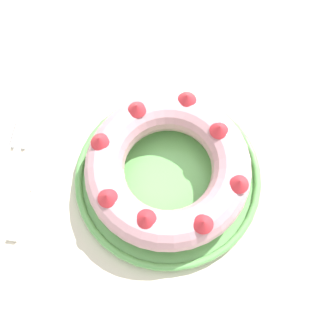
{
  "coord_description": "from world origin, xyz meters",
  "views": [
    {
      "loc": [
        0.04,
        -0.19,
        1.41
      ],
      "look_at": [
        0.01,
        0.03,
        0.82
      ],
      "focal_mm": 42.0,
      "sensor_mm": 36.0,
      "label": 1
    }
  ],
  "objects_px": {
    "serving_dish": "(168,177)",
    "cake_knife": "(25,192)",
    "bundt_cake": "(168,168)",
    "fork": "(14,164)"
  },
  "relations": [
    {
      "from": "serving_dish",
      "to": "cake_knife",
      "type": "height_order",
      "value": "serving_dish"
    },
    {
      "from": "bundt_cake",
      "to": "fork",
      "type": "bearing_deg",
      "value": -178.22
    },
    {
      "from": "fork",
      "to": "serving_dish",
      "type": "bearing_deg",
      "value": -1.92
    },
    {
      "from": "cake_knife",
      "to": "bundt_cake",
      "type": "bearing_deg",
      "value": 15.29
    },
    {
      "from": "fork",
      "to": "cake_knife",
      "type": "distance_m",
      "value": 0.06
    },
    {
      "from": "fork",
      "to": "cake_knife",
      "type": "height_order",
      "value": "cake_knife"
    },
    {
      "from": "serving_dish",
      "to": "cake_knife",
      "type": "bearing_deg",
      "value": -166.84
    },
    {
      "from": "bundt_cake",
      "to": "fork",
      "type": "distance_m",
      "value": 0.28
    },
    {
      "from": "cake_knife",
      "to": "fork",
      "type": "bearing_deg",
      "value": 126.42
    },
    {
      "from": "serving_dish",
      "to": "fork",
      "type": "relative_size",
      "value": 1.51
    }
  ]
}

